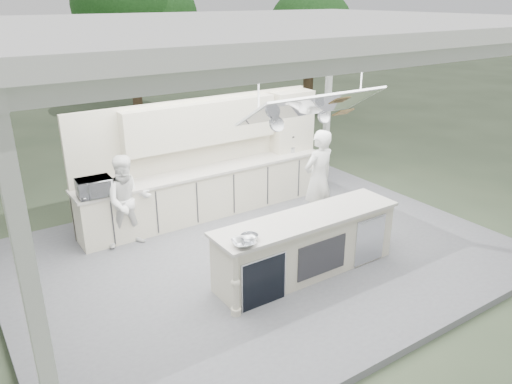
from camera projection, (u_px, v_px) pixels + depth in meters
ground at (263, 258)px, 8.46m from camera, size 90.00×90.00×0.00m
stage_deck at (263, 255)px, 8.44m from camera, size 8.00×6.00×0.12m
tent at (265, 29)px, 7.09m from camera, size 8.20×6.20×3.86m
demo_island at (306, 245)px, 7.63m from camera, size 3.10×0.79×0.95m
back_counter at (208, 192)px, 9.71m from camera, size 5.08×0.72×0.95m
back_wall_unit at (221, 137)px, 9.75m from camera, size 5.05×0.48×2.25m
tree_cluster at (71, 27)px, 14.72m from camera, size 19.55×9.40×5.85m
head_chef at (318, 179)px, 9.08m from camera, size 0.71×0.50×1.84m
sous_chef at (128, 201)px, 8.40m from camera, size 0.85×0.70×1.62m
toaster_oven at (94, 187)px, 8.19m from camera, size 0.57×0.39×0.31m
bowl_large at (244, 243)px, 6.60m from camera, size 0.37×0.37×0.08m
bowl_small at (249, 237)px, 6.75m from camera, size 0.28×0.28×0.08m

